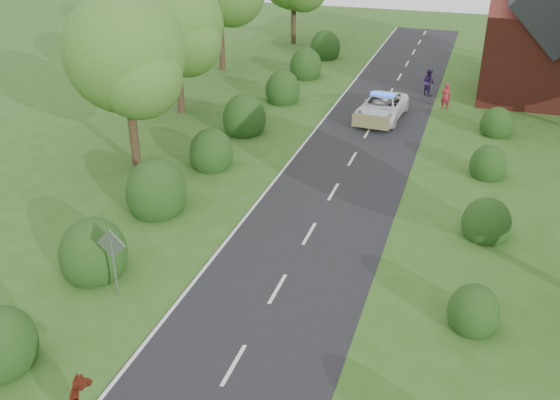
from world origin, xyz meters
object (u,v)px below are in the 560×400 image
(police_van, at_px, (382,107))
(pedestrian_red, at_px, (446,96))
(road_sign, at_px, (112,253))
(pedestrian_purple, at_px, (428,82))

(police_van, relative_size, pedestrian_red, 3.24)
(road_sign, xyz_separation_m, pedestrian_purple, (7.38, 26.27, -0.79))
(police_van, height_order, pedestrian_red, pedestrian_red)
(police_van, distance_m, pedestrian_red, 4.56)
(pedestrian_red, bearing_deg, road_sign, 54.37)
(road_sign, distance_m, police_van, 21.30)
(police_van, bearing_deg, pedestrian_purple, 73.92)
(pedestrian_purple, bearing_deg, pedestrian_red, 155.68)
(police_van, relative_size, pedestrian_purple, 3.07)
(police_van, height_order, pedestrian_purple, pedestrian_purple)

